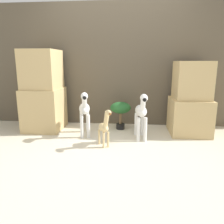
% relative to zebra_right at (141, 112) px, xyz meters
% --- Properties ---
extents(ground_plane, '(14.00, 14.00, 0.00)m').
position_rel_zebra_right_xyz_m(ground_plane, '(-0.43, -0.47, -0.42)').
color(ground_plane, beige).
extents(wall_back, '(6.40, 0.08, 2.20)m').
position_rel_zebra_right_xyz_m(wall_back, '(-0.43, 0.86, 0.68)').
color(wall_back, brown).
rests_on(wall_back, ground_plane).
extents(rock_pillar_left, '(0.61, 0.67, 1.36)m').
position_rel_zebra_right_xyz_m(rock_pillar_left, '(-1.66, 0.37, 0.23)').
color(rock_pillar_left, tan).
rests_on(rock_pillar_left, ground_plane).
extents(rock_pillar_right, '(0.61, 0.67, 1.18)m').
position_rel_zebra_right_xyz_m(rock_pillar_right, '(0.80, 0.37, 0.12)').
color(rock_pillar_right, tan).
rests_on(rock_pillar_right, ground_plane).
extents(zebra_right, '(0.21, 0.57, 0.73)m').
position_rel_zebra_right_xyz_m(zebra_right, '(0.00, 0.00, 0.00)').
color(zebra_right, white).
rests_on(zebra_right, ground_plane).
extents(zebra_left, '(0.26, 0.57, 0.73)m').
position_rel_zebra_right_xyz_m(zebra_left, '(-0.89, 0.08, 0.00)').
color(zebra_left, white).
rests_on(zebra_left, ground_plane).
extents(giraffe_figurine, '(0.25, 0.34, 0.55)m').
position_rel_zebra_right_xyz_m(giraffe_figurine, '(-0.51, -0.36, -0.12)').
color(giraffe_figurine, '#E0C184').
rests_on(giraffe_figurine, ground_plane).
extents(potted_palm_front, '(0.36, 0.36, 0.48)m').
position_rel_zebra_right_xyz_m(potted_palm_front, '(-0.34, 0.49, -0.06)').
color(potted_palm_front, black).
rests_on(potted_palm_front, ground_plane).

